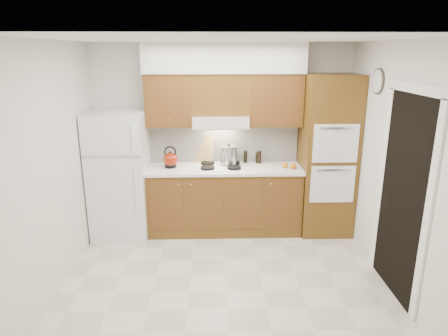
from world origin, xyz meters
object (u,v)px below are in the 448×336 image
(fridge, at_px, (120,175))
(stock_pot, at_px, (229,155))
(oven_cabinet, at_px, (327,156))
(kettle, at_px, (170,160))

(fridge, height_order, stock_pot, fridge)
(oven_cabinet, relative_size, stock_pot, 9.27)
(kettle, xyz_separation_m, stock_pot, (0.81, 0.09, 0.04))
(oven_cabinet, relative_size, kettle, 11.15)
(oven_cabinet, bearing_deg, fridge, -179.30)
(fridge, distance_m, stock_pot, 1.52)
(fridge, bearing_deg, stock_pot, 6.29)
(oven_cabinet, distance_m, stock_pot, 1.36)
(fridge, bearing_deg, kettle, 6.20)
(oven_cabinet, height_order, stock_pot, oven_cabinet)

